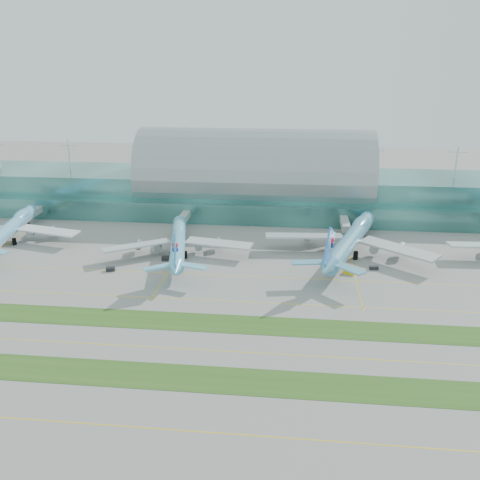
# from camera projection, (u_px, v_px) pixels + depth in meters

# --- Properties ---
(ground) EXTENTS (700.00, 700.00, 0.00)m
(ground) POSITION_uv_depth(u_px,v_px,m) (221.00, 327.00, 161.93)
(ground) COLOR gray
(ground) RESTS_ON ground
(terminal) EXTENTS (340.00, 69.10, 36.00)m
(terminal) POSITION_uv_depth(u_px,v_px,m) (255.00, 185.00, 278.38)
(terminal) COLOR #3D7A75
(terminal) RESTS_ON ground
(grass_strip_near) EXTENTS (420.00, 12.00, 0.08)m
(grass_strip_near) POSITION_uv_depth(u_px,v_px,m) (205.00, 379.00, 135.59)
(grass_strip_near) COLOR #2D591E
(grass_strip_near) RESTS_ON ground
(grass_strip_far) EXTENTS (420.00, 12.00, 0.08)m
(grass_strip_far) POSITION_uv_depth(u_px,v_px,m) (221.00, 323.00, 163.80)
(grass_strip_far) COLOR #2D591E
(grass_strip_far) RESTS_ON ground
(taxiline_a) EXTENTS (420.00, 0.35, 0.01)m
(taxiline_a) POSITION_uv_depth(u_px,v_px,m) (190.00, 431.00, 116.80)
(taxiline_a) COLOR yellow
(taxiline_a) RESTS_ON ground
(taxiline_b) EXTENTS (420.00, 0.35, 0.01)m
(taxiline_b) POSITION_uv_depth(u_px,v_px,m) (213.00, 351.00, 148.77)
(taxiline_b) COLOR yellow
(taxiline_b) RESTS_ON ground
(taxiline_c) EXTENTS (420.00, 0.35, 0.01)m
(taxiline_c) POSITION_uv_depth(u_px,v_px,m) (228.00, 301.00, 178.85)
(taxiline_c) COLOR yellow
(taxiline_c) RESTS_ON ground
(taxiline_d) EXTENTS (420.00, 0.35, 0.01)m
(taxiline_d) POSITION_uv_depth(u_px,v_px,m) (236.00, 276.00, 199.53)
(taxiline_d) COLOR yellow
(taxiline_d) RESTS_ON ground
(airliner_a) EXTENTS (63.56, 72.80, 20.08)m
(airliner_a) POSITION_uv_depth(u_px,v_px,m) (10.00, 228.00, 234.38)
(airliner_a) COLOR #68B4E6
(airliner_a) RESTS_ON ground
(airliner_b) EXTENTS (60.47, 69.49, 19.24)m
(airliner_b) POSITION_uv_depth(u_px,v_px,m) (178.00, 241.00, 218.84)
(airliner_b) COLOR #6CC6EE
(airliner_b) RESTS_ON ground
(airliner_c) EXTENTS (68.20, 79.17, 22.37)m
(airliner_c) POSITION_uv_depth(u_px,v_px,m) (351.00, 238.00, 218.96)
(airliner_c) COLOR #59A4C5
(airliner_c) RESTS_ON ground
(gse_c) EXTENTS (3.78, 2.95, 1.44)m
(gse_c) POSITION_uv_depth(u_px,v_px,m) (110.00, 269.00, 203.91)
(gse_c) COLOR black
(gse_c) RESTS_ON ground
(gse_d) EXTENTS (3.61, 2.55, 1.71)m
(gse_d) POSITION_uv_depth(u_px,v_px,m) (166.00, 258.00, 214.29)
(gse_d) COLOR black
(gse_d) RESTS_ON ground
(gse_e) EXTENTS (4.59, 3.24, 1.63)m
(gse_e) POSITION_uv_depth(u_px,v_px,m) (349.00, 272.00, 200.90)
(gse_e) COLOR yellow
(gse_e) RESTS_ON ground
(gse_f) EXTENTS (3.46, 1.78, 1.38)m
(gse_f) POSITION_uv_depth(u_px,v_px,m) (374.00, 268.00, 205.13)
(gse_f) COLOR black
(gse_f) RESTS_ON ground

